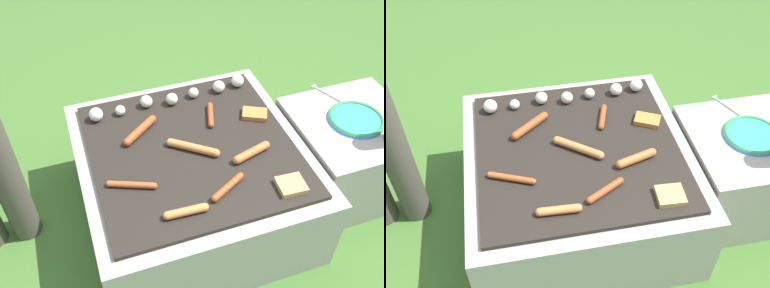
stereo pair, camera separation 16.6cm
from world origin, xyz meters
The scene contains 15 objects.
ground_plane centered at (0.00, 0.00, 0.00)m, with size 14.00×14.00×0.00m, color #3D6628.
grill centered at (0.00, 0.00, 0.18)m, with size 0.85×0.85×0.37m.
side_ledge centered at (0.67, -0.07, 0.19)m, with size 0.47×0.47×0.37m.
sausage_back_center centered at (-0.12, -0.28, 0.39)m, with size 0.15×0.03×0.03m.
sausage_mid_left centered at (0.00, -0.01, 0.39)m, with size 0.17×0.14×0.03m.
sausage_back_right centered at (0.13, 0.14, 0.38)m, with size 0.06×0.14×0.02m.
sausage_front_center centered at (-0.16, 0.14, 0.39)m, with size 0.16×0.13×0.03m.
sausage_back_left centered at (0.05, -0.23, 0.39)m, with size 0.15×0.09×0.02m.
sausage_front_left centered at (0.19, -0.11, 0.39)m, with size 0.16×0.07×0.03m.
sausage_front_right centered at (-0.26, -0.11, 0.38)m, with size 0.17×0.08×0.02m.
bread_slice_left centered at (0.30, 0.09, 0.38)m, with size 0.12×0.10×0.02m.
bread_slice_center centered at (0.26, -0.29, 0.38)m, with size 0.10×0.09×0.02m.
mushroom_row centered at (0.01, 0.29, 0.40)m, with size 0.67×0.08×0.06m.
plate_colorful centered at (0.67, -0.06, 0.38)m, with size 0.22×0.22×0.02m.
fork_utensil centered at (0.65, 0.11, 0.38)m, with size 0.09×0.19×0.01m.
Camera 2 is at (-0.23, -1.17, 1.55)m, focal length 42.00 mm.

